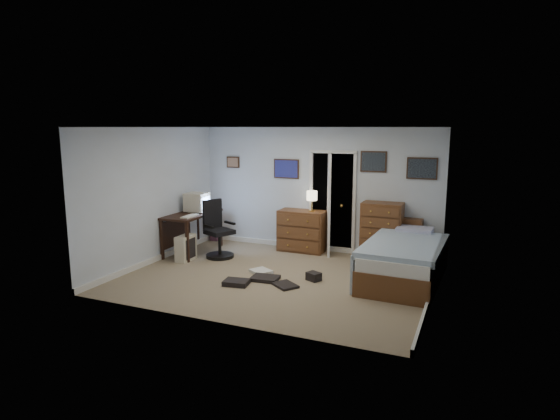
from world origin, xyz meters
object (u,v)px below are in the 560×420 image
(low_dresser, at_px, (302,231))
(tall_dresser, at_px, (382,231))
(computer_desk, at_px, (188,222))
(office_chair, at_px, (218,235))
(bed, at_px, (404,260))

(low_dresser, bearing_deg, tall_dresser, -0.52)
(computer_desk, height_order, low_dresser, low_dresser)
(computer_desk, height_order, tall_dresser, tall_dresser)
(office_chair, bearing_deg, low_dresser, 62.60)
(computer_desk, distance_m, bed, 4.29)
(office_chair, bearing_deg, tall_dresser, 43.76)
(office_chair, xyz_separation_m, tall_dresser, (2.97, 1.04, 0.12))
(tall_dresser, height_order, bed, tall_dresser)
(office_chair, relative_size, bed, 0.49)
(computer_desk, distance_m, tall_dresser, 3.82)
(office_chair, height_order, low_dresser, office_chair)
(computer_desk, bearing_deg, office_chair, -8.89)
(tall_dresser, xyz_separation_m, bed, (0.58, -1.07, -0.21))
(computer_desk, relative_size, low_dresser, 1.51)
(computer_desk, relative_size, bed, 0.63)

